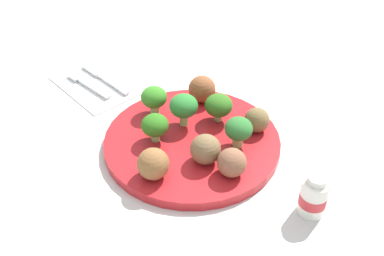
{
  "coord_description": "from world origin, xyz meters",
  "views": [
    {
      "loc": [
        -0.43,
        0.35,
        0.47
      ],
      "look_at": [
        0.0,
        0.0,
        0.04
      ],
      "focal_mm": 42.15,
      "sensor_mm": 36.0,
      "label": 1
    }
  ],
  "objects_px": {
    "broccoli_floret_mid_left": "(155,126)",
    "meatball_back_right": "(257,120)",
    "broccoli_floret_back_right": "(219,106)",
    "plate": "(192,142)",
    "knife": "(103,77)",
    "broccoli_floret_near_rim": "(154,98)",
    "meatball_mid_right": "(206,149)",
    "meatball_front_right": "(202,89)",
    "napkin": "(98,84)",
    "meatball_near_rim": "(232,163)",
    "meatball_mid_left": "(153,164)",
    "fork": "(87,83)",
    "broccoli_floret_front_right": "(239,130)",
    "broccoli_floret_back_left": "(184,106)",
    "yogurt_bottle": "(313,196)"
  },
  "relations": [
    {
      "from": "knife",
      "to": "yogurt_bottle",
      "type": "xyz_separation_m",
      "value": [
        -0.47,
        -0.05,
        0.02
      ]
    },
    {
      "from": "plate",
      "to": "knife",
      "type": "height_order",
      "value": "plate"
    },
    {
      "from": "broccoli_floret_back_right",
      "to": "fork",
      "type": "distance_m",
      "value": 0.28
    },
    {
      "from": "fork",
      "to": "yogurt_bottle",
      "type": "height_order",
      "value": "yogurt_bottle"
    },
    {
      "from": "napkin",
      "to": "knife",
      "type": "distance_m",
      "value": 0.02
    },
    {
      "from": "broccoli_floret_near_rim",
      "to": "meatball_mid_right",
      "type": "distance_m",
      "value": 0.15
    },
    {
      "from": "meatball_mid_left",
      "to": "meatball_front_right",
      "type": "bearing_deg",
      "value": -59.62
    },
    {
      "from": "broccoli_floret_back_left",
      "to": "napkin",
      "type": "xyz_separation_m",
      "value": [
        0.22,
        0.04,
        -0.05
      ]
    },
    {
      "from": "meatball_mid_left",
      "to": "meatball_near_rim",
      "type": "relative_size",
      "value": 1.09
    },
    {
      "from": "broccoli_floret_back_right",
      "to": "meatball_back_right",
      "type": "height_order",
      "value": "broccoli_floret_back_right"
    },
    {
      "from": "meatball_mid_right",
      "to": "broccoli_floret_back_left",
      "type": "bearing_deg",
      "value": -18.91
    },
    {
      "from": "broccoli_floret_mid_left",
      "to": "meatball_near_rim",
      "type": "relative_size",
      "value": 1.08
    },
    {
      "from": "broccoli_floret_mid_left",
      "to": "broccoli_floret_near_rim",
      "type": "distance_m",
      "value": 0.07
    },
    {
      "from": "meatball_front_right",
      "to": "meatball_mid_right",
      "type": "bearing_deg",
      "value": 141.89
    },
    {
      "from": "plate",
      "to": "broccoli_floret_front_right",
      "type": "bearing_deg",
      "value": -142.87
    },
    {
      "from": "broccoli_floret_near_rim",
      "to": "yogurt_bottle",
      "type": "relative_size",
      "value": 0.76
    },
    {
      "from": "broccoli_floret_near_rim",
      "to": "yogurt_bottle",
      "type": "distance_m",
      "value": 0.31
    },
    {
      "from": "broccoli_floret_front_right",
      "to": "meatball_near_rim",
      "type": "height_order",
      "value": "broccoli_floret_front_right"
    },
    {
      "from": "fork",
      "to": "yogurt_bottle",
      "type": "distance_m",
      "value": 0.48
    },
    {
      "from": "meatball_near_rim",
      "to": "broccoli_floret_back_right",
      "type": "bearing_deg",
      "value": -33.22
    },
    {
      "from": "broccoli_floret_mid_left",
      "to": "broccoli_floret_back_left",
      "type": "height_order",
      "value": "broccoli_floret_back_left"
    },
    {
      "from": "plate",
      "to": "meatball_mid_right",
      "type": "distance_m",
      "value": 0.07
    },
    {
      "from": "meatball_mid_right",
      "to": "meatball_back_right",
      "type": "bearing_deg",
      "value": -87.14
    },
    {
      "from": "meatball_front_right",
      "to": "broccoli_floret_near_rim",
      "type": "bearing_deg",
      "value": 75.7
    },
    {
      "from": "broccoli_floret_back_right",
      "to": "broccoli_floret_back_left",
      "type": "distance_m",
      "value": 0.06
    },
    {
      "from": "broccoli_floret_mid_left",
      "to": "meatball_back_right",
      "type": "height_order",
      "value": "broccoli_floret_mid_left"
    },
    {
      "from": "broccoli_floret_near_rim",
      "to": "knife",
      "type": "relative_size",
      "value": 0.34
    },
    {
      "from": "meatball_near_rim",
      "to": "knife",
      "type": "xyz_separation_m",
      "value": [
        0.36,
        0.0,
        -0.03
      ]
    },
    {
      "from": "meatball_back_right",
      "to": "meatball_front_right",
      "type": "bearing_deg",
      "value": 6.72
    },
    {
      "from": "knife",
      "to": "meatball_mid_left",
      "type": "bearing_deg",
      "value": 163.68
    },
    {
      "from": "broccoli_floret_near_rim",
      "to": "meatball_front_right",
      "type": "height_order",
      "value": "broccoli_floret_near_rim"
    },
    {
      "from": "meatball_near_rim",
      "to": "yogurt_bottle",
      "type": "height_order",
      "value": "yogurt_bottle"
    },
    {
      "from": "broccoli_floret_front_right",
      "to": "meatball_back_right",
      "type": "height_order",
      "value": "broccoli_floret_front_right"
    },
    {
      "from": "meatball_mid_right",
      "to": "fork",
      "type": "height_order",
      "value": "meatball_mid_right"
    },
    {
      "from": "broccoli_floret_mid_left",
      "to": "meatball_mid_right",
      "type": "bearing_deg",
      "value": -161.77
    },
    {
      "from": "broccoli_floret_back_left",
      "to": "meatball_near_rim",
      "type": "distance_m",
      "value": 0.14
    },
    {
      "from": "plate",
      "to": "meatball_front_right",
      "type": "bearing_deg",
      "value": -48.37
    },
    {
      "from": "broccoli_floret_mid_left",
      "to": "meatball_back_right",
      "type": "xyz_separation_m",
      "value": [
        -0.08,
        -0.14,
        -0.01
      ]
    },
    {
      "from": "broccoli_floret_front_right",
      "to": "broccoli_floret_near_rim",
      "type": "bearing_deg",
      "value": 18.55
    },
    {
      "from": "plate",
      "to": "broccoli_floret_mid_left",
      "type": "relative_size",
      "value": 6.05
    },
    {
      "from": "broccoli_floret_back_left",
      "to": "broccoli_floret_mid_left",
      "type": "bearing_deg",
      "value": 94.04
    },
    {
      "from": "meatball_mid_left",
      "to": "fork",
      "type": "relative_size",
      "value": 0.38
    },
    {
      "from": "broccoli_floret_back_right",
      "to": "broccoli_floret_mid_left",
      "type": "distance_m",
      "value": 0.11
    },
    {
      "from": "meatball_mid_left",
      "to": "meatball_front_right",
      "type": "height_order",
      "value": "meatball_front_right"
    },
    {
      "from": "broccoli_floret_front_right",
      "to": "fork",
      "type": "relative_size",
      "value": 0.41
    },
    {
      "from": "broccoli_floret_near_rim",
      "to": "yogurt_bottle",
      "type": "xyz_separation_m",
      "value": [
        -0.3,
        -0.04,
        -0.02
      ]
    },
    {
      "from": "broccoli_floret_front_right",
      "to": "broccoli_floret_near_rim",
      "type": "relative_size",
      "value": 1.0
    },
    {
      "from": "broccoli_floret_mid_left",
      "to": "plate",
      "type": "bearing_deg",
      "value": -124.38
    },
    {
      "from": "plate",
      "to": "knife",
      "type": "distance_m",
      "value": 0.26
    },
    {
      "from": "broccoli_floret_mid_left",
      "to": "meatball_back_right",
      "type": "relative_size",
      "value": 1.15
    }
  ]
}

